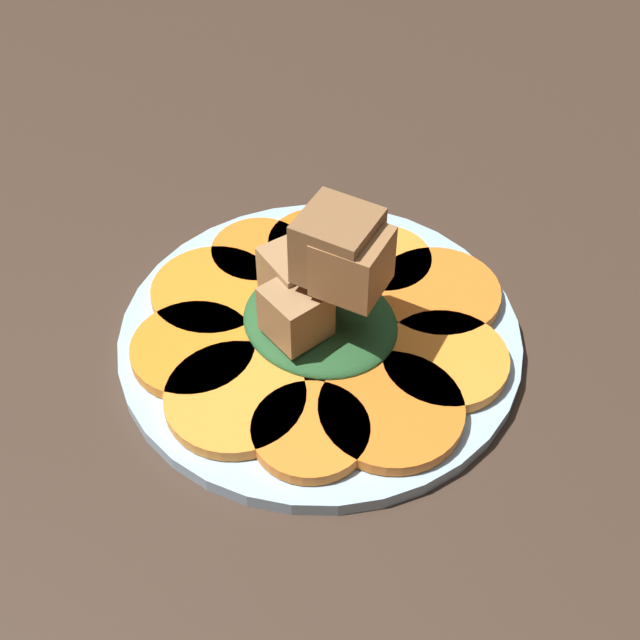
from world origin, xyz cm
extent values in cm
cube|color=#38281E|center=(0.00, 0.00, 1.00)|extent=(120.00, 120.00, 2.00)
cylinder|color=#99B7D1|center=(0.00, 0.00, 2.50)|extent=(25.45, 25.45, 1.00)
cylinder|color=white|center=(0.00, 0.00, 2.55)|extent=(20.36, 20.36, 1.00)
cylinder|color=orange|center=(-7.45, 2.37, 3.51)|extent=(8.51, 8.51, 0.83)
cylinder|color=orange|center=(-7.59, -2.81, 3.51)|extent=(7.75, 7.75, 0.83)
cylinder|color=orange|center=(-3.91, -7.24, 3.51)|extent=(8.13, 8.13, 0.83)
cylinder|color=orange|center=(0.72, -7.35, 3.51)|extent=(6.55, 6.55, 0.83)
cylinder|color=orange|center=(5.09, -5.79, 3.51)|extent=(6.99, 6.99, 0.83)
cylinder|color=orange|center=(7.70, -2.51, 3.51)|extent=(6.39, 6.39, 0.83)
cylinder|color=orange|center=(7.29, 2.21, 3.51)|extent=(8.09, 8.09, 0.83)
cylinder|color=orange|center=(4.63, 6.57, 3.51)|extent=(7.69, 7.69, 0.83)
cylinder|color=orange|center=(0.28, 7.58, 3.51)|extent=(8.36, 8.36, 0.83)
cylinder|color=orange|center=(-4.89, 6.52, 3.51)|extent=(6.80, 6.80, 0.83)
ellipsoid|color=#235128|center=(0.00, 0.00, 3.99)|extent=(10.07, 9.06, 1.79)
cube|color=#9E754C|center=(-0.33, 2.18, 6.56)|extent=(3.88, 3.88, 3.34)
cube|color=#9E754C|center=(1.76, 0.22, 6.75)|extent=(4.61, 4.61, 3.73)
cube|color=brown|center=(-1.28, 0.08, 11.02)|extent=(4.86, 4.86, 4.09)
cube|color=olive|center=(-2.37, 0.25, 10.48)|extent=(4.49, 4.49, 3.73)
cube|color=#B2B2B7|center=(2.67, -5.71, 3.30)|extent=(12.22, 2.82, 0.40)
cube|color=#B2B2B7|center=(-4.10, -4.73, 3.30)|extent=(1.79, 2.50, 0.40)
cube|color=#B2B2B7|center=(-7.35, -5.28, 3.30)|extent=(4.80, 0.99, 0.40)
cube|color=#B2B2B7|center=(-7.25, -4.62, 3.30)|extent=(4.80, 0.99, 0.40)
cube|color=#B2B2B7|center=(-7.16, -3.96, 3.30)|extent=(4.80, 0.99, 0.40)
cube|color=#B2B2B7|center=(-7.06, -3.29, 3.30)|extent=(4.80, 0.99, 0.40)
camera|label=1|loc=(-24.93, 28.99, 44.33)|focal=50.00mm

